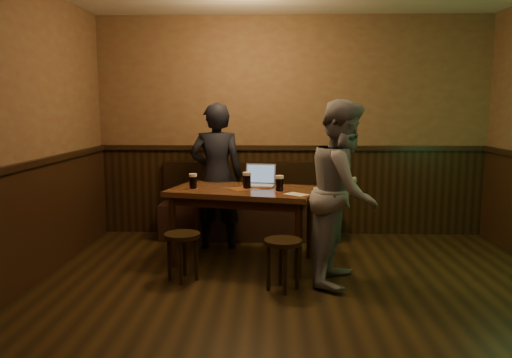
{
  "coord_description": "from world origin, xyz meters",
  "views": [
    {
      "loc": [
        -0.25,
        -3.47,
        1.64
      ],
      "look_at": [
        -0.42,
        1.59,
        0.92
      ],
      "focal_mm": 35.0,
      "sensor_mm": 36.0,
      "label": 1
    }
  ],
  "objects_px": {
    "pint_left": "(193,181)",
    "person_grey": "(344,192)",
    "person_suit": "(217,176)",
    "laptop": "(259,180)",
    "pub_table": "(243,199)",
    "bench": "(248,213)",
    "pint_mid": "(247,180)",
    "stool_left": "(182,243)",
    "stool_right": "(283,250)",
    "pint_right": "(280,183)"
  },
  "relations": [
    {
      "from": "pint_left",
      "to": "person_grey",
      "type": "xyz_separation_m",
      "value": [
        1.5,
        -0.51,
        -0.02
      ]
    },
    {
      "from": "person_suit",
      "to": "person_grey",
      "type": "height_order",
      "value": "person_grey"
    },
    {
      "from": "laptop",
      "to": "person_grey",
      "type": "height_order",
      "value": "person_grey"
    },
    {
      "from": "pub_table",
      "to": "bench",
      "type": "bearing_deg",
      "value": 103.91
    },
    {
      "from": "pint_mid",
      "to": "person_suit",
      "type": "relative_size",
      "value": 0.1
    },
    {
      "from": "stool_left",
      "to": "laptop",
      "type": "bearing_deg",
      "value": 47.59
    },
    {
      "from": "stool_left",
      "to": "person_suit",
      "type": "xyz_separation_m",
      "value": [
        0.2,
        1.15,
        0.48
      ]
    },
    {
      "from": "pint_mid",
      "to": "stool_left",
      "type": "bearing_deg",
      "value": -134.79
    },
    {
      "from": "laptop",
      "to": "bench",
      "type": "bearing_deg",
      "value": 110.5
    },
    {
      "from": "stool_right",
      "to": "pint_mid",
      "type": "relative_size",
      "value": 2.66
    },
    {
      "from": "stool_right",
      "to": "pint_left",
      "type": "height_order",
      "value": "pint_left"
    },
    {
      "from": "bench",
      "to": "person_grey",
      "type": "relative_size",
      "value": 1.28
    },
    {
      "from": "pint_mid",
      "to": "person_grey",
      "type": "distance_m",
      "value": 1.09
    },
    {
      "from": "stool_left",
      "to": "stool_right",
      "type": "xyz_separation_m",
      "value": [
        0.95,
        -0.22,
        0.01
      ]
    },
    {
      "from": "bench",
      "to": "person_suit",
      "type": "height_order",
      "value": "person_suit"
    },
    {
      "from": "bench",
      "to": "pint_right",
      "type": "bearing_deg",
      "value": -72.85
    },
    {
      "from": "pub_table",
      "to": "person_suit",
      "type": "xyz_separation_m",
      "value": [
        -0.34,
        0.57,
        0.16
      ]
    },
    {
      "from": "pint_right",
      "to": "stool_right",
      "type": "bearing_deg",
      "value": -87.65
    },
    {
      "from": "pint_left",
      "to": "pint_mid",
      "type": "xyz_separation_m",
      "value": [
        0.56,
        0.04,
        0.01
      ]
    },
    {
      "from": "pint_right",
      "to": "person_suit",
      "type": "bearing_deg",
      "value": 134.29
    },
    {
      "from": "stool_right",
      "to": "pint_left",
      "type": "relative_size",
      "value": 2.85
    },
    {
      "from": "person_suit",
      "to": "bench",
      "type": "bearing_deg",
      "value": -126.83
    },
    {
      "from": "pub_table",
      "to": "laptop",
      "type": "relative_size",
      "value": 4.44
    },
    {
      "from": "bench",
      "to": "pub_table",
      "type": "distance_m",
      "value": 1.12
    },
    {
      "from": "pub_table",
      "to": "person_grey",
      "type": "xyz_separation_m",
      "value": [
        0.97,
        -0.55,
        0.17
      ]
    },
    {
      "from": "stool_right",
      "to": "person_suit",
      "type": "height_order",
      "value": "person_suit"
    },
    {
      "from": "person_suit",
      "to": "pint_mid",
      "type": "bearing_deg",
      "value": 122.57
    },
    {
      "from": "pint_left",
      "to": "person_suit",
      "type": "bearing_deg",
      "value": 73.35
    },
    {
      "from": "bench",
      "to": "pint_right",
      "type": "xyz_separation_m",
      "value": [
        0.38,
        -1.23,
        0.57
      ]
    },
    {
      "from": "stool_right",
      "to": "person_suit",
      "type": "relative_size",
      "value": 0.28
    },
    {
      "from": "pub_table",
      "to": "person_grey",
      "type": "distance_m",
      "value": 1.13
    },
    {
      "from": "pint_right",
      "to": "pub_table",
      "type": "bearing_deg",
      "value": 155.52
    },
    {
      "from": "person_suit",
      "to": "person_grey",
      "type": "xyz_separation_m",
      "value": [
        1.32,
        -1.12,
        0.01
      ]
    },
    {
      "from": "pub_table",
      "to": "laptop",
      "type": "bearing_deg",
      "value": 63.66
    },
    {
      "from": "pub_table",
      "to": "pint_mid",
      "type": "height_order",
      "value": "pint_mid"
    },
    {
      "from": "pub_table",
      "to": "pint_right",
      "type": "xyz_separation_m",
      "value": [
        0.38,
        -0.17,
        0.19
      ]
    },
    {
      "from": "pint_mid",
      "to": "person_suit",
      "type": "height_order",
      "value": "person_suit"
    },
    {
      "from": "pint_right",
      "to": "pint_mid",
      "type": "bearing_deg",
      "value": 152.31
    },
    {
      "from": "bench",
      "to": "person_suit",
      "type": "distance_m",
      "value": 0.8
    },
    {
      "from": "pub_table",
      "to": "stool_right",
      "type": "distance_m",
      "value": 0.96
    },
    {
      "from": "bench",
      "to": "person_suit",
      "type": "relative_size",
      "value": 1.29
    },
    {
      "from": "bench",
      "to": "pub_table",
      "type": "height_order",
      "value": "bench"
    },
    {
      "from": "bench",
      "to": "pint_mid",
      "type": "height_order",
      "value": "pint_mid"
    },
    {
      "from": "pint_right",
      "to": "person_suit",
      "type": "xyz_separation_m",
      "value": [
        -0.72,
        0.74,
        -0.03
      ]
    },
    {
      "from": "stool_right",
      "to": "person_grey",
      "type": "xyz_separation_m",
      "value": [
        0.57,
        0.26,
        0.48
      ]
    },
    {
      "from": "pub_table",
      "to": "stool_right",
      "type": "xyz_separation_m",
      "value": [
        0.4,
        -0.81,
        -0.32
      ]
    },
    {
      "from": "pub_table",
      "to": "person_suit",
      "type": "distance_m",
      "value": 0.68
    },
    {
      "from": "bench",
      "to": "pint_right",
      "type": "relative_size",
      "value": 13.18
    },
    {
      "from": "stool_left",
      "to": "stool_right",
      "type": "bearing_deg",
      "value": -13.28
    },
    {
      "from": "person_suit",
      "to": "person_grey",
      "type": "bearing_deg",
      "value": 138.04
    }
  ]
}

